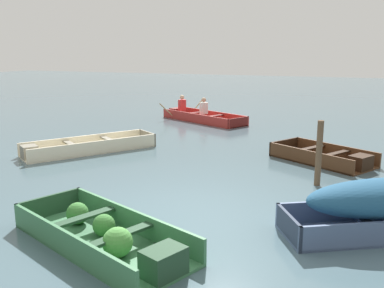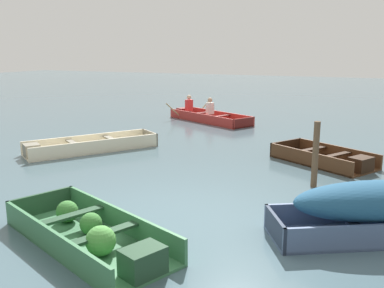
{
  "view_description": "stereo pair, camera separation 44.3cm",
  "coord_description": "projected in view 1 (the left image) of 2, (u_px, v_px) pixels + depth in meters",
  "views": [
    {
      "loc": [
        2.77,
        -6.03,
        2.66
      ],
      "look_at": [
        -1.19,
        3.73,
        0.35
      ],
      "focal_mm": 40.0,
      "sensor_mm": 36.0,
      "label": 1
    },
    {
      "loc": [
        3.17,
        -5.86,
        2.66
      ],
      "look_at": [
        -1.19,
        3.73,
        0.35
      ],
      "focal_mm": 40.0,
      "sensor_mm": 36.0,
      "label": 2
    }
  ],
  "objects": [
    {
      "name": "dinghy_green_foreground",
      "position": [
        106.0,
        236.0,
        5.89
      ],
      "size": [
        3.15,
        2.14,
        0.44
      ],
      "color": "#387047",
      "rests_on": "ground"
    },
    {
      "name": "skiff_cream_mid_moored",
      "position": [
        85.0,
        148.0,
        11.41
      ],
      "size": [
        2.73,
        3.45,
        0.36
      ],
      "color": "beige",
      "rests_on": "ground"
    },
    {
      "name": "rowboat_red_with_crew",
      "position": [
        200.0,
        116.0,
        16.56
      ],
      "size": [
        3.75,
        2.89,
        0.91
      ],
      "color": "#AD2D28",
      "rests_on": "ground"
    },
    {
      "name": "ground_plane",
      "position": [
        174.0,
        215.0,
        7.05
      ],
      "size": [
        80.0,
        80.0,
        0.0
      ],
      "primitive_type": "plane",
      "color": "#47606B"
    },
    {
      "name": "mooring_post",
      "position": [
        319.0,
        153.0,
        8.49
      ],
      "size": [
        0.12,
        0.12,
        1.32
      ],
      "primitive_type": "cylinder",
      "color": "brown",
      "rests_on": "ground"
    },
    {
      "name": "skiff_dark_varnish_far_moored",
      "position": [
        326.0,
        158.0,
        10.33
      ],
      "size": [
        2.65,
        2.17,
        0.36
      ],
      "color": "#4C2D19",
      "rests_on": "ground"
    }
  ]
}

